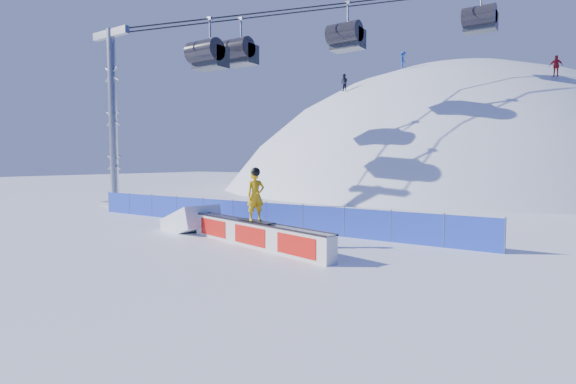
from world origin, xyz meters
The scene contains 7 objects.
ground centered at (0.00, 0.00, 0.00)m, with size 160.00×160.00×0.00m, color white.
snow_hill centered at (0.00, 42.00, -18.00)m, with size 64.00×64.00×64.00m.
safety_fence centered at (0.00, 4.50, 0.60)m, with size 22.05×0.05×1.30m.
rail_box centered at (3.29, 0.80, 0.46)m, with size 7.61×2.56×0.93m.
snow_ramp centered at (-1.37, 2.08, 0.00)m, with size 2.55×1.70×0.96m, color white, non-canonical shape.
snowboarder centered at (3.34, 0.79, 1.89)m, with size 1.90×0.82×1.96m.
distant_skiers centered at (2.01, 29.83, 11.05)m, with size 20.98×5.64×6.41m.
Camera 1 is at (13.36, -11.83, 3.12)m, focal length 28.00 mm.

